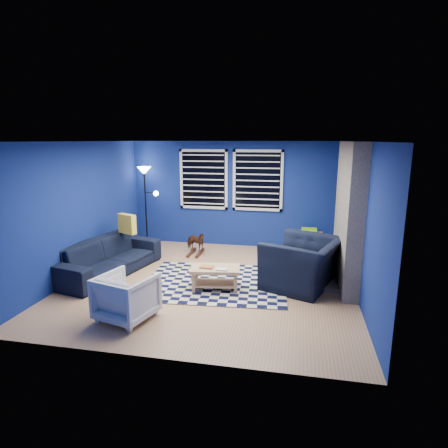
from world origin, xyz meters
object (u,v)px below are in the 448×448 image
at_px(armchair_bent, 127,297).
at_px(cabinet, 309,242).
at_px(armchair_big, 302,263).
at_px(coffee_table, 215,273).
at_px(sofa, 108,257).
at_px(rocking_horse, 195,242).
at_px(tv, 344,194).
at_px(floor_lamp, 145,181).

bearing_deg(armchair_bent, cabinet, -108.85).
bearing_deg(cabinet, armchair_big, -82.93).
bearing_deg(coffee_table, cabinet, 57.80).
bearing_deg(coffee_table, sofa, 170.36).
bearing_deg(rocking_horse, coffee_table, -134.01).
height_order(tv, rocking_horse, tv).
relative_size(tv, floor_lamp, 0.53).
bearing_deg(armchair_bent, floor_lamp, -56.36).
bearing_deg(floor_lamp, armchair_big, -29.08).
distance_m(sofa, coffee_table, 2.21).
bearing_deg(tv, cabinet, 159.67).
height_order(armchair_big, rocking_horse, armchair_big).
bearing_deg(rocking_horse, tv, -61.34).
bearing_deg(coffee_table, tv, 45.34).
xyz_separation_m(sofa, armchair_bent, (1.18, -1.68, 0.00)).
distance_m(tv, sofa, 5.00).
relative_size(tv, armchair_bent, 1.35).
xyz_separation_m(tv, coffee_table, (-2.29, -2.32, -1.11)).
height_order(sofa, cabinet, sofa).
bearing_deg(cabinet, coffee_table, -110.98).
xyz_separation_m(tv, sofa, (-4.48, -1.95, -1.07)).
relative_size(tv, cabinet, 1.61).
bearing_deg(armchair_bent, armchair_big, -129.42).
xyz_separation_m(armchair_bent, cabinet, (2.62, 3.88, -0.09)).
height_order(coffee_table, cabinet, cabinet).
xyz_separation_m(rocking_horse, cabinet, (2.50, 0.67, -0.05)).
distance_m(tv, rocking_horse, 3.39).
xyz_separation_m(armchair_bent, rocking_horse, (0.12, 3.21, -0.04)).
bearing_deg(sofa, cabinet, -47.53).
bearing_deg(floor_lamp, rocking_horse, -24.16).
relative_size(armchair_big, floor_lamp, 0.69).
xyz_separation_m(sofa, rocking_horse, (1.30, 1.53, -0.04)).
distance_m(sofa, armchair_bent, 2.06).
distance_m(tv, armchair_bent, 5.01).
bearing_deg(rocking_horse, cabinet, -53.87).
bearing_deg(armchair_big, armchair_bent, -33.84).
height_order(tv, floor_lamp, floor_lamp).
bearing_deg(armchair_big, cabinet, -163.42).
bearing_deg(armchair_big, floor_lamp, -98.35).
distance_m(armchair_big, armchair_bent, 3.02).
bearing_deg(armchair_bent, sofa, -39.69).
height_order(armchair_bent, coffee_table, armchair_bent).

